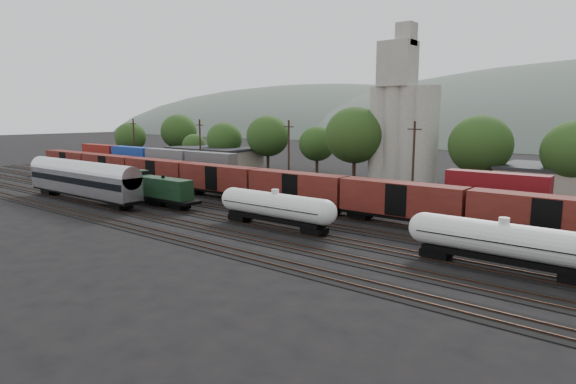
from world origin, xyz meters
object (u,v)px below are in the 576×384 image
Objects in this scene: tank_car_a at (275,207)px; orange_locomotive at (249,181)px; green_locomotive at (151,188)px; grain_silo at (402,124)px; passenger_coach at (82,178)px.

orange_locomotive is (-18.22, 15.00, -0.26)m from tank_car_a.
tank_car_a is at bearing 0.00° from green_locomotive.
grain_silo is (-4.23, 41.00, 8.71)m from tank_car_a.
grain_silo is (29.13, 46.00, 7.65)m from passenger_coach.
orange_locomotive is at bearing 70.70° from green_locomotive.
tank_car_a is at bearing 8.52° from passenger_coach.
green_locomotive reaches higher than tank_car_a.
tank_car_a is 0.56× the size of grain_silo.
passenger_coach is (-33.36, -5.00, 1.06)m from tank_car_a.
tank_car_a is at bearing -39.46° from orange_locomotive.
grain_silo reaches higher than orange_locomotive.
passenger_coach reaches higher than tank_car_a.
orange_locomotive is (5.25, 15.00, -0.27)m from green_locomotive.
grain_silo is at bearing 64.85° from green_locomotive.
passenger_coach is 25.12m from orange_locomotive.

